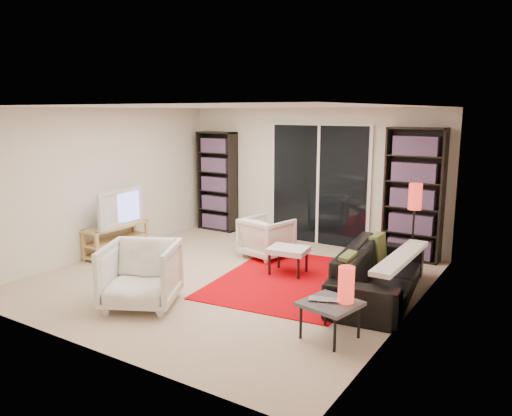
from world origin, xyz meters
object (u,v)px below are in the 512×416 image
(sofa, at_px, (379,272))
(tv_stand, at_px, (117,239))
(armchair_front, at_px, (141,275))
(bookshelf_right, at_px, (414,195))
(side_table, at_px, (330,306))
(bookshelf_left, at_px, (217,181))
(ottoman, at_px, (288,251))
(armchair_back, at_px, (267,237))
(floor_lamp, at_px, (415,206))

(sofa, bearing_deg, tv_stand, 88.86)
(sofa, height_order, armchair_front, armchair_front)
(bookshelf_right, xyz_separation_m, side_table, (0.08, -3.33, -0.69))
(tv_stand, bearing_deg, sofa, 6.30)
(bookshelf_left, xyz_separation_m, side_table, (3.93, -3.33, -0.62))
(armchair_front, height_order, side_table, armchair_front)
(ottoman, bearing_deg, armchair_front, -114.59)
(bookshelf_right, height_order, armchair_back, bookshelf_right)
(bookshelf_left, bearing_deg, tv_stand, -98.34)
(bookshelf_right, height_order, floor_lamp, bookshelf_right)
(bookshelf_right, height_order, armchair_front, bookshelf_right)
(armchair_front, height_order, ottoman, armchair_front)
(sofa, bearing_deg, armchair_back, 63.57)
(armchair_front, xyz_separation_m, floor_lamp, (2.48, 2.84, 0.64))
(armchair_front, bearing_deg, sofa, 11.85)
(tv_stand, relative_size, armchair_back, 1.60)
(bookshelf_left, xyz_separation_m, sofa, (3.96, -1.86, -0.66))
(bookshelf_right, distance_m, floor_lamp, 0.93)
(side_table, bearing_deg, ottoman, 130.49)
(sofa, height_order, side_table, sofa)
(armchair_back, relative_size, ottoman, 1.18)
(bookshelf_right, relative_size, floor_lamp, 1.55)
(bookshelf_right, height_order, ottoman, bookshelf_right)
(armchair_back, xyz_separation_m, armchair_front, (-0.21, -2.61, 0.07))
(sofa, distance_m, ottoman, 1.41)
(side_table, bearing_deg, floor_lamp, 85.94)
(side_table, bearing_deg, tv_stand, 166.92)
(bookshelf_left, height_order, side_table, bookshelf_left)
(sofa, height_order, ottoman, sofa)
(ottoman, xyz_separation_m, floor_lamp, (1.55, 0.81, 0.69))
(bookshelf_left, height_order, sofa, bookshelf_left)
(ottoman, distance_m, floor_lamp, 1.88)
(armchair_front, height_order, floor_lamp, floor_lamp)
(bookshelf_left, xyz_separation_m, armchair_front, (1.62, -3.73, -0.58))
(sofa, distance_m, armchair_back, 2.25)
(sofa, bearing_deg, floor_lamp, -16.17)
(tv_stand, bearing_deg, armchair_back, 29.01)
(armchair_front, relative_size, floor_lamp, 0.64)
(bookshelf_left, distance_m, bookshelf_right, 3.85)
(bookshelf_right, distance_m, tv_stand, 4.86)
(sofa, height_order, armchair_back, armchair_back)
(tv_stand, distance_m, floor_lamp, 4.74)
(tv_stand, distance_m, side_table, 4.39)
(bookshelf_left, xyz_separation_m, ottoman, (2.55, -1.71, -0.63))
(bookshelf_right, xyz_separation_m, ottoman, (-1.30, -1.71, -0.71))
(floor_lamp, bearing_deg, armchair_back, -174.17)
(bookshelf_left, height_order, armchair_front, bookshelf_left)
(bookshelf_left, distance_m, armchair_back, 2.25)
(bookshelf_right, bearing_deg, side_table, -88.57)
(bookshelf_left, bearing_deg, side_table, -40.24)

